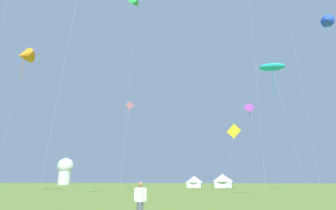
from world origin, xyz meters
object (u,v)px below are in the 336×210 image
(kite_green_delta, at_px, (136,3))
(festival_tent_left, at_px, (194,181))
(kite_cyan_parafoil, at_px, (272,67))
(person_spectator, at_px, (140,203))
(kite_purple_diamond, at_px, (249,108))
(kite_yellow_diamond, at_px, (234,131))
(festival_tent_right, at_px, (223,180))
(kite_orange_delta, at_px, (24,55))
(kite_blue_delta, at_px, (327,20))
(observatory_dome, at_px, (65,170))
(kite_pink_diamond, at_px, (130,107))

(kite_green_delta, distance_m, festival_tent_left, 45.26)
(kite_cyan_parafoil, bearing_deg, person_spectator, -115.24)
(kite_purple_diamond, height_order, kite_cyan_parafoil, kite_purple_diamond)
(kite_yellow_diamond, distance_m, festival_tent_right, 21.98)
(kite_orange_delta, bearing_deg, kite_blue_delta, 14.56)
(kite_cyan_parafoil, bearing_deg, festival_tent_left, 109.46)
(kite_cyan_parafoil, distance_m, kite_green_delta, 27.08)
(person_spectator, height_order, observatory_dome, observatory_dome)
(kite_cyan_parafoil, xyz_separation_m, kite_blue_delta, (14.31, 18.20, 16.12))
(kite_green_delta, bearing_deg, person_spectator, -70.31)
(kite_pink_diamond, xyz_separation_m, festival_tent_left, (14.34, 10.88, -17.55))
(observatory_dome, bearing_deg, kite_purple_diamond, -31.79)
(kite_blue_delta, relative_size, person_spectator, 19.00)
(observatory_dome, bearing_deg, festival_tent_right, -27.51)
(kite_green_delta, height_order, festival_tent_right, kite_green_delta)
(kite_cyan_parafoil, relative_size, festival_tent_left, 3.57)
(person_spectator, bearing_deg, kite_yellow_diamond, 81.92)
(kite_blue_delta, distance_m, observatory_dome, 104.28)
(festival_tent_left, bearing_deg, kite_purple_diamond, -37.04)
(kite_orange_delta, xyz_separation_m, kite_blue_delta, (53.34, 13.86, 8.93))
(kite_purple_diamond, height_order, festival_tent_right, kite_purple_diamond)
(kite_purple_diamond, xyz_separation_m, person_spectator, (-9.94, -50.67, -16.65))
(kite_yellow_diamond, bearing_deg, kite_cyan_parafoil, -77.98)
(kite_purple_diamond, xyz_separation_m, festival_tent_left, (-13.90, 10.49, -15.90))
(kite_orange_delta, height_order, person_spectator, kite_orange_delta)
(kite_pink_diamond, height_order, kite_orange_delta, kite_orange_delta)
(kite_yellow_diamond, bearing_deg, kite_pink_diamond, 159.52)
(kite_pink_diamond, xyz_separation_m, festival_tent_right, (21.50, 10.88, -17.28))
(festival_tent_right, bearing_deg, kite_cyan_parafoil, -80.18)
(festival_tent_left, bearing_deg, kite_pink_diamond, -142.81)
(festival_tent_right, relative_size, observatory_dome, 0.48)
(kite_pink_diamond, height_order, observatory_dome, kite_pink_diamond)
(person_spectator, xyz_separation_m, festival_tent_left, (-3.96, 61.17, 0.75))
(kite_cyan_parafoil, xyz_separation_m, kite_green_delta, (-20.18, 6.80, 16.73))
(festival_tent_left, height_order, observatory_dome, observatory_dome)
(kite_yellow_diamond, xyz_separation_m, festival_tent_right, (-2.65, 19.90, -8.94))
(kite_yellow_diamond, bearing_deg, observatory_dome, 141.36)
(person_spectator, bearing_deg, festival_tent_right, 87.00)
(observatory_dome, bearing_deg, kite_blue_delta, -32.81)
(kite_yellow_diamond, relative_size, festival_tent_right, 2.38)
(observatory_dome, bearing_deg, kite_green_delta, -52.65)
(kite_pink_diamond, xyz_separation_m, kite_blue_delta, (42.70, -10.69, 12.24))
(kite_pink_diamond, height_order, person_spectator, kite_pink_diamond)
(kite_green_delta, bearing_deg, kite_purple_diamond, 48.29)
(kite_pink_diamond, relative_size, observatory_dome, 1.91)
(kite_yellow_diamond, distance_m, kite_blue_delta, 27.75)
(kite_green_delta, distance_m, kite_blue_delta, 36.33)
(kite_orange_delta, bearing_deg, person_spectator, -41.66)
(kite_cyan_parafoil, bearing_deg, kite_blue_delta, 51.83)
(kite_purple_diamond, bearing_deg, observatory_dome, 148.21)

